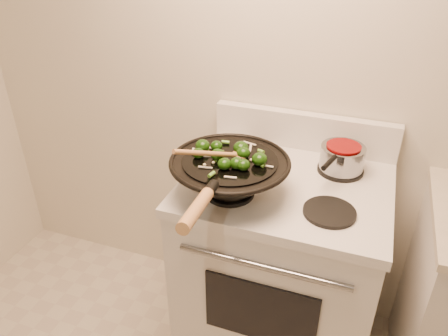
% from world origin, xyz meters
% --- Properties ---
extents(stove, '(0.78, 0.67, 1.08)m').
position_xyz_m(stove, '(-0.11, 1.17, 0.47)').
color(stove, white).
rests_on(stove, ground).
extents(wok, '(0.43, 0.71, 0.22)m').
position_xyz_m(wok, '(-0.29, 1.01, 1.01)').
color(wok, black).
rests_on(wok, stove).
extents(stirfry, '(0.31, 0.29, 0.05)m').
position_xyz_m(stirfry, '(-0.29, 1.02, 1.08)').
color(stirfry, '#123207').
rests_on(stirfry, wok).
extents(wooden_spoon, '(0.20, 0.26, 0.11)m').
position_xyz_m(wooden_spoon, '(-0.31, 0.99, 1.10)').
color(wooden_spoon, '#AE7745').
rests_on(wooden_spoon, wok).
extents(saucepan, '(0.17, 0.27, 0.10)m').
position_xyz_m(saucepan, '(0.07, 1.32, 0.98)').
color(saucepan, gray).
rests_on(saucepan, stove).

